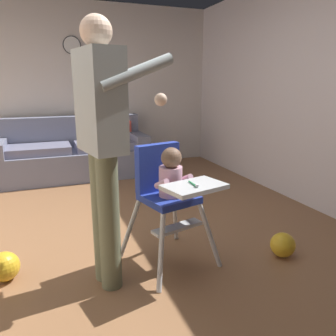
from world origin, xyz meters
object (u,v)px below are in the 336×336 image
(couch, at_px, (73,154))
(toy_ball, at_px, (283,245))
(toy_ball_second, at_px, (4,267))
(wall_clock, at_px, (72,45))
(adult_standing, at_px, (103,143))
(high_chair, at_px, (169,184))

(couch, relative_size, toy_ball, 10.85)
(toy_ball_second, xyz_separation_m, wall_clock, (0.86, 3.09, 1.79))
(toy_ball_second, distance_m, wall_clock, 3.67)
(adult_standing, relative_size, toy_ball, 8.84)
(toy_ball, bearing_deg, high_chair, 164.10)
(couch, height_order, high_chair, high_chair)
(adult_standing, xyz_separation_m, wall_clock, (0.18, 3.36, 0.91))
(toy_ball, height_order, toy_ball_second, toy_ball_second)
(adult_standing, bearing_deg, toy_ball, -17.50)
(high_chair, bearing_deg, toy_ball_second, -112.87)
(adult_standing, distance_m, toy_ball, 1.64)
(toy_ball, distance_m, toy_ball_second, 2.10)
(couch, relative_size, adult_standing, 1.23)
(adult_standing, height_order, wall_clock, wall_clock)
(toy_ball, relative_size, wall_clock, 0.74)
(adult_standing, bearing_deg, toy_ball_second, 147.26)
(wall_clock, bearing_deg, couch, -105.64)
(high_chair, height_order, toy_ball_second, high_chair)
(high_chair, bearing_deg, adult_standing, -93.08)
(couch, height_order, toy_ball, couch)
(high_chair, distance_m, toy_ball, 1.06)
(couch, xyz_separation_m, adult_standing, (-0.04, -2.88, 0.66))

